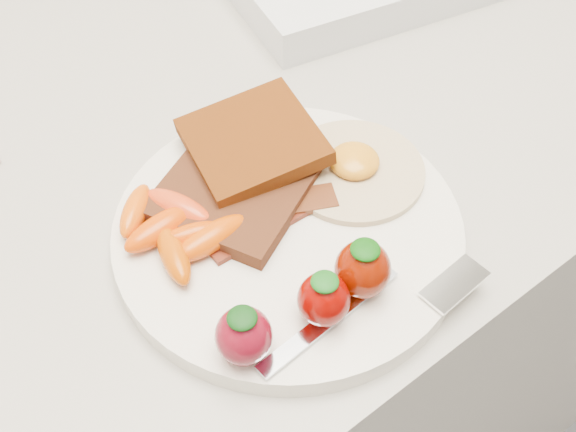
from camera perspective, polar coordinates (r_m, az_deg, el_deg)
counter at (r=1.02m, az=-4.58°, el=-11.75°), size 2.00×0.60×0.90m
plate at (r=0.56m, az=0.00°, el=-1.25°), size 0.27×0.27×0.02m
toast_lower at (r=0.57m, az=-4.40°, el=1.86°), size 0.14×0.14×0.01m
toast_upper at (r=0.59m, az=-2.81°, el=5.94°), size 0.12×0.12×0.02m
fried_egg at (r=0.59m, az=5.25°, el=3.83°), size 0.13×0.13×0.02m
bacon_strips at (r=0.56m, az=-1.80°, el=0.48°), size 0.12×0.07×0.01m
baby_carrots at (r=0.54m, az=-8.81°, el=-1.02°), size 0.09×0.11×0.02m
strawberries at (r=0.49m, az=2.02°, el=-6.54°), size 0.13×0.05×0.05m
fork at (r=0.51m, az=7.87°, el=-6.80°), size 0.18×0.06×0.00m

